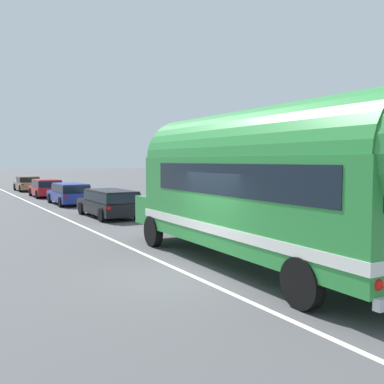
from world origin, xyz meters
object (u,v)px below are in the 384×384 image
object	(u,v)px
car_third	(46,187)
car_fourth	(28,183)
car_lead	(109,201)
painted_bus	(268,181)
car_second	(70,192)

from	to	relation	value
car_third	car_fourth	distance (m)	7.97
car_lead	car_third	size ratio (longest dim) A/B	1.06
painted_bus	car_third	xyz separation A→B (m)	(0.10, 26.64, -1.52)
car_lead	car_second	world-z (taller)	same
car_second	car_fourth	size ratio (longest dim) A/B	1.04
car_lead	car_fourth	xyz separation A→B (m)	(-0.10, 22.26, -0.06)
painted_bus	car_second	size ratio (longest dim) A/B	2.52
painted_bus	car_lead	size ratio (longest dim) A/B	2.45
car_fourth	painted_bus	bearing A→B (deg)	-90.15
painted_bus	car_fourth	distance (m)	34.65
car_lead	car_fourth	bearing A→B (deg)	90.27
painted_bus	car_lead	bearing A→B (deg)	89.09
car_fourth	car_third	bearing A→B (deg)	-89.96
car_second	painted_bus	bearing A→B (deg)	-90.38
car_third	car_fourth	bearing A→B (deg)	90.04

